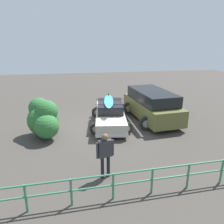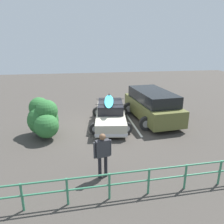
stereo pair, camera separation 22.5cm
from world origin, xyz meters
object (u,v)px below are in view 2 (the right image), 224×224
object	(u,v)px
person_bystander	(103,152)
bush_near_left	(44,118)
sedan_car	(110,114)
suv_car	(152,105)

from	to	relation	value
person_bystander	bush_near_left	world-z (taller)	bush_near_left
sedan_car	person_bystander	world-z (taller)	person_bystander
suv_car	person_bystander	bearing A→B (deg)	56.14
sedan_car	suv_car	distance (m)	2.67
sedan_car	bush_near_left	world-z (taller)	bush_near_left
sedan_car	bush_near_left	distance (m)	3.74
sedan_car	bush_near_left	xyz separation A→B (m)	(3.55, 1.10, 0.35)
suv_car	person_bystander	size ratio (longest dim) A/B	3.03
suv_car	bush_near_left	xyz separation A→B (m)	(6.18, 1.45, 0.03)
person_bystander	bush_near_left	distance (m)	4.74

